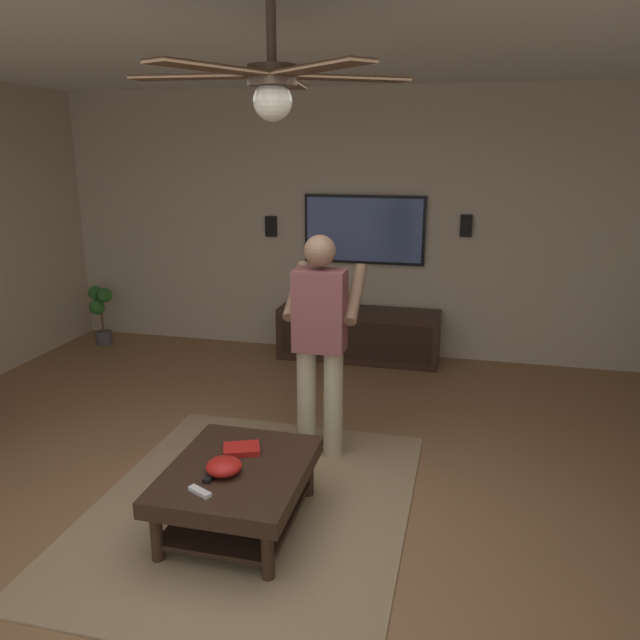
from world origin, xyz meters
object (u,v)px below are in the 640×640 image
(book, at_px, (242,449))
(wall_speaker_right, at_px, (271,226))
(media_console, at_px, (358,335))
(vase_round, at_px, (341,300))
(tv, at_px, (364,230))
(bowl, at_px, (224,466))
(remote_black, at_px, (210,475))
(coffee_table, at_px, (238,482))
(remote_white, at_px, (200,492))
(ceiling_fan, at_px, (273,82))
(potted_plant_short, at_px, (100,310))
(wall_speaker_left, at_px, (466,226))
(person_standing, at_px, (320,334))

(book, xyz_separation_m, wall_speaker_right, (3.23, 0.84, 0.94))
(media_console, distance_m, book, 2.99)
(wall_speaker_right, bearing_deg, vase_round, -109.10)
(tv, distance_m, vase_round, 0.78)
(bowl, bearing_deg, remote_black, 132.27)
(coffee_table, height_order, remote_white, remote_white)
(vase_round, bearing_deg, coffee_table, -179.28)
(remote_white, xyz_separation_m, ceiling_fan, (-0.19, -0.52, 2.06))
(tv, distance_m, wall_speaker_right, 1.03)
(coffee_table, relative_size, vase_round, 4.55)
(potted_plant_short, height_order, vase_round, vase_round)
(remote_white, height_order, vase_round, vase_round)
(vase_round, distance_m, wall_speaker_left, 1.48)
(tv, bearing_deg, potted_plant_short, -81.87)
(person_standing, bearing_deg, remote_white, 165.00)
(wall_speaker_right, bearing_deg, bowl, -166.53)
(book, xyz_separation_m, wall_speaker_left, (3.23, -1.23, 1.01))
(media_console, relative_size, wall_speaker_left, 7.73)
(remote_white, height_order, wall_speaker_right, wall_speaker_right)
(tv, height_order, wall_speaker_left, tv)
(wall_speaker_right, bearing_deg, person_standing, -154.56)
(remote_black, bearing_deg, person_standing, -19.74)
(book, relative_size, vase_round, 1.00)
(potted_plant_short, relative_size, wall_speaker_left, 3.07)
(media_console, height_order, book, media_console)
(wall_speaker_left, xyz_separation_m, wall_speaker_right, (0.00, 2.07, -0.07))
(remote_white, height_order, wall_speaker_left, wall_speaker_left)
(coffee_table, distance_m, remote_white, 0.36)
(potted_plant_short, height_order, remote_white, potted_plant_short)
(media_console, xyz_separation_m, tv, (0.24, 0.00, 1.09))
(person_standing, relative_size, wall_speaker_left, 7.45)
(person_standing, distance_m, bowl, 1.25)
(bowl, height_order, wall_speaker_left, wall_speaker_left)
(potted_plant_short, bearing_deg, bowl, -138.04)
(bowl, xyz_separation_m, wall_speaker_right, (3.50, 0.84, 0.92))
(tv, relative_size, vase_round, 5.81)
(tv, height_order, ceiling_fan, ceiling_fan)
(coffee_table, relative_size, remote_black, 6.67)
(potted_plant_short, distance_m, book, 3.93)
(potted_plant_short, bearing_deg, vase_round, -87.05)
(person_standing, relative_size, remote_black, 10.93)
(remote_white, distance_m, vase_round, 3.45)
(remote_white, distance_m, book, 0.51)
(potted_plant_short, distance_m, remote_white, 4.27)
(coffee_table, bearing_deg, media_console, -2.67)
(remote_black, bearing_deg, wall_speaker_left, -22.46)
(media_console, xyz_separation_m, wall_speaker_left, (0.25, -1.04, 1.16))
(coffee_table, relative_size, ceiling_fan, 0.85)
(coffee_table, relative_size, wall_speaker_left, 4.55)
(person_standing, bearing_deg, vase_round, 7.57)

